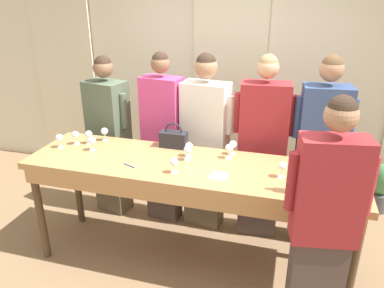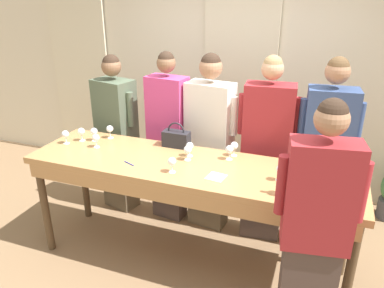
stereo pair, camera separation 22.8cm
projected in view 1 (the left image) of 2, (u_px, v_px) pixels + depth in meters
ground_plane at (190, 260)px, 3.52m from camera, size 18.00×18.00×0.00m
wall_back at (230, 74)px, 4.54m from camera, size 12.00×0.06×2.80m
curtain_panel_left at (65, 70)px, 5.07m from camera, size 0.86×0.03×2.69m
curtain_panel_center at (228, 80)px, 4.50m from camera, size 0.86×0.03×2.69m
tasting_bar at (189, 175)px, 3.15m from camera, size 2.81×0.76×1.00m
wine_bottle at (298, 177)px, 2.65m from camera, size 0.08×0.08×0.32m
handbag at (174, 139)px, 3.44m from camera, size 0.25×0.12×0.24m
wine_glass_front_left at (174, 163)px, 2.95m from camera, size 0.07×0.07×0.13m
wine_glass_front_mid at (314, 156)px, 3.06m from camera, size 0.07×0.07×0.13m
wine_glass_front_right at (189, 147)px, 3.24m from camera, size 0.07×0.07×0.13m
wine_glass_center_left at (75, 135)px, 3.50m from camera, size 0.07×0.07×0.13m
wine_glass_center_mid at (229, 149)px, 3.20m from camera, size 0.07×0.07×0.13m
wine_glass_center_right at (282, 167)px, 2.88m from camera, size 0.07×0.07×0.13m
wine_glass_back_left at (233, 145)px, 3.28m from camera, size 0.07×0.07×0.13m
wine_glass_back_mid at (92, 141)px, 3.36m from camera, size 0.07×0.07×0.13m
wine_glass_back_right at (188, 150)px, 3.17m from camera, size 0.07×0.07×0.13m
wine_glass_near_host at (89, 135)px, 3.51m from camera, size 0.07×0.07×0.13m
wine_glass_by_bottle at (59, 138)px, 3.42m from camera, size 0.07×0.07×0.13m
wine_glass_by_handbag at (104, 132)px, 3.58m from camera, size 0.07×0.07×0.13m
napkin at (219, 176)px, 2.93m from camera, size 0.16×0.16×0.00m
pen at (129, 165)px, 3.10m from camera, size 0.12×0.06×0.01m
guest_olive_jacket at (109, 137)px, 4.03m from camera, size 0.53×0.37×1.75m
guest_pink_top at (163, 139)px, 3.86m from camera, size 0.52×0.27×1.81m
guest_cream_sweater at (205, 143)px, 3.74m from camera, size 0.57×0.30×1.82m
guest_striped_shirt at (262, 149)px, 3.60m from camera, size 0.57×0.29×1.84m
guest_navy_coat at (320, 154)px, 3.46m from camera, size 0.54×0.29×1.86m
host_pouring at (323, 230)px, 2.38m from camera, size 0.52×0.27×1.83m
potted_plant at (380, 187)px, 4.23m from camera, size 0.26×0.26×0.57m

